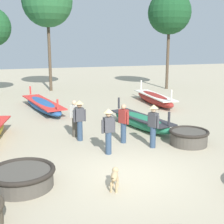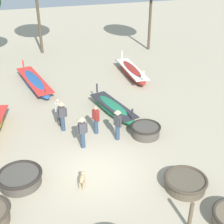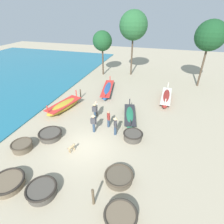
{
  "view_description": "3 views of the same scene",
  "coord_description": "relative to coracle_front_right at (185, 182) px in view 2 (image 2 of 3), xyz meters",
  "views": [
    {
      "loc": [
        -3.32,
        -8.17,
        3.96
      ],
      "look_at": [
        0.87,
        4.44,
        0.94
      ],
      "focal_mm": 50.0,
      "sensor_mm": 36.0,
      "label": 1
    },
    {
      "loc": [
        -2.7,
        -10.38,
        8.75
      ],
      "look_at": [
        1.91,
        3.52,
        0.78
      ],
      "focal_mm": 50.0,
      "sensor_mm": 36.0,
      "label": 2
    },
    {
      "loc": [
        4.75,
        -9.0,
        8.96
      ],
      "look_at": [
        0.97,
        3.64,
        1.14
      ],
      "focal_mm": 28.0,
      "sensor_mm": 36.0,
      "label": 3
    }
  ],
  "objects": [
    {
      "name": "long_boat_green_hull",
      "position": [
        -0.76,
        6.87,
        0.06
      ],
      "size": [
        1.84,
        4.3,
        1.15
      ],
      "color": "#237551",
      "rests_on": "ground"
    },
    {
      "name": "long_boat_blue_hull",
      "position": [
        2.37,
        11.91,
        0.09
      ],
      "size": [
        1.17,
        5.12,
        1.27
      ],
      "color": "maroon",
      "rests_on": "ground"
    },
    {
      "name": "fisherman_standing_left",
      "position": [
        -2.28,
        5.12,
        0.56
      ],
      "size": [
        0.35,
        0.48,
        1.57
      ],
      "color": "#2D425B",
      "rests_on": "ground"
    },
    {
      "name": "fisherman_by_coracle",
      "position": [
        -1.42,
        4.23,
        0.68
      ],
      "size": [
        0.36,
        0.49,
        1.67
      ],
      "color": "#2D425B",
      "rests_on": "ground"
    },
    {
      "name": "ground_plane",
      "position": [
        -3.14,
        2.15,
        -0.27
      ],
      "size": [
        80.0,
        80.0,
        0.0
      ],
      "primitive_type": "plane",
      "color": "tan"
    },
    {
      "name": "coracle_far_right",
      "position": [
        -6.3,
        2.36,
        0.02
      ],
      "size": [
        1.85,
        1.85,
        0.54
      ],
      "color": "#4C473F",
      "rests_on": "ground"
    },
    {
      "name": "dog",
      "position": [
        -3.9,
        1.45,
        0.1
      ],
      "size": [
        0.4,
        0.64,
        0.55
      ],
      "color": "tan",
      "rests_on": "ground"
    },
    {
      "name": "coracle_front_left",
      "position": [
        0.06,
        4.09,
        0.04
      ],
      "size": [
        1.55,
        1.55,
        0.59
      ],
      "color": "#4C473F",
      "rests_on": "ground"
    },
    {
      "name": "fisherman_crouching",
      "position": [
        -3.86,
        5.94,
        0.68
      ],
      "size": [
        0.53,
        0.36,
        1.67
      ],
      "color": "#2D425B",
      "rests_on": "ground"
    },
    {
      "name": "fisherman_standing_right",
      "position": [
        -3.24,
        4.09,
        0.68
      ],
      "size": [
        0.53,
        0.36,
        1.67
      ],
      "color": "#2D425B",
      "rests_on": "ground"
    },
    {
      "name": "fisherman_with_hat",
      "position": [
        -3.95,
        6.54,
        0.56
      ],
      "size": [
        0.36,
        0.47,
        1.57
      ],
      "color": "#4C473D",
      "rests_on": "ground"
    },
    {
      "name": "long_boat_ochre_hull",
      "position": [
        -4.68,
        12.27,
        0.04
      ],
      "size": [
        2.1,
        5.93,
        1.08
      ],
      "color": "#285693",
      "rests_on": "ground"
    },
    {
      "name": "mooring_post_inland",
      "position": [
        -0.9,
        -1.84,
        0.3
      ],
      "size": [
        0.14,
        0.14,
        1.15
      ],
      "primitive_type": "cylinder",
      "color": "brown",
      "rests_on": "ground"
    },
    {
      "name": "coracle_front_right",
      "position": [
        0.0,
        0.0,
        0.0
      ],
      "size": [
        1.76,
        1.76,
        0.5
      ],
      "color": "brown",
      "rests_on": "ground"
    }
  ]
}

